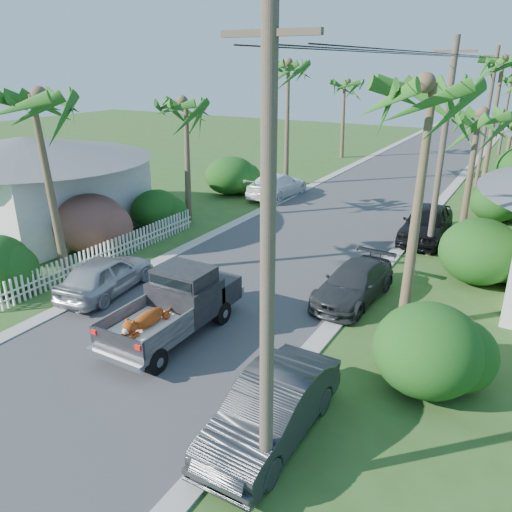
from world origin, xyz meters
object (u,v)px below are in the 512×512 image
Objects in this scene: pickup_truck at (180,302)px; parked_car_rm at (354,284)px; parked_car_lf at (277,185)px; utility_pole_d at (507,103)px; utility_pole_c at (487,118)px; palm_r_a at (432,85)px; utility_pole_a at (268,279)px; palm_r_c at (504,60)px; house_left at (30,187)px; utility_pole_b at (442,151)px; parked_car_rf at (426,223)px; palm_l_a at (36,96)px; palm_l_c at (288,64)px; parked_car_rn at (271,410)px; palm_l_b at (184,102)px; palm_r_b at (480,114)px; palm_l_d at (345,82)px; parked_car_ln at (106,275)px.

pickup_truck reaches higher than parked_car_rm.
parked_car_lf is 26.74m from utility_pole_d.
parked_car_rm is at bearing -93.78° from utility_pole_c.
utility_pole_a is (-0.70, -8.00, -2.82)m from palm_r_a.
parked_car_rm is 0.51× the size of palm_r_a.
parked_car_lf is 15.24m from palm_r_c.
utility_pole_a is at bearing -25.82° from house_left.
utility_pole_b is at bearing 90.00° from utility_pole_a.
parked_car_rf is 17.51m from palm_l_a.
palm_l_c is (-10.22, 14.97, 7.27)m from parked_car_rm.
parked_car_rm is at bearing -55.68° from palm_l_c.
utility_pole_c is at bearing 48.47° from house_left.
palm_l_a is (-6.42, 0.81, 5.92)m from pickup_truck.
utility_pole_d is (-0.60, 17.00, -3.51)m from palm_r_c.
parked_car_rf is (0.78, 7.97, 0.19)m from parked_car_rm.
palm_r_c is 1.04× the size of utility_pole_b.
parked_car_rn is 0.61× the size of palm_l_b.
palm_l_c is 1.02× the size of house_left.
utility_pole_c is (5.38, 25.81, 3.59)m from pickup_truck.
palm_r_a is at bearing -2.97° from house_left.
parked_car_rf is at bearing 161.83° from parked_car_lf.
palm_r_a is 0.93× the size of palm_r_c.
utility_pole_b is (10.60, -5.75, 3.85)m from parked_car_lf.
utility_pole_a reaches higher than palm_r_b.
palm_r_b is at bearing 88.09° from palm_r_a.
house_left is at bearing -117.32° from utility_pole_d.
utility_pole_a is (12.10, -36.00, -1.84)m from palm_l_d.
utility_pole_b reaches higher than palm_r_a.
utility_pole_b is at bearing 95.71° from palm_r_a.
parked_car_ln is at bearing -133.66° from utility_pole_b.
palm_r_b is (1.60, 15.66, 5.21)m from parked_car_rn.
parked_car_rm is at bearing -68.33° from palm_l_d.
palm_l_c reaches higher than parked_car_rm.
utility_pole_c reaches higher than palm_l_a.
palm_l_d is 0.89× the size of palm_r_a.
parked_car_rm is 9.96m from utility_pole_a.
palm_r_b is 17.08m from utility_pole_a.
palm_r_c is at bearing -121.40° from parked_car_ln.
pickup_truck is at bearing 142.09° from utility_pole_a.
parked_car_ln is at bearing -103.37° from utility_pole_d.
palm_l_b is 0.82× the size of utility_pole_c.
palm_l_a is at bearing -90.60° from palm_l_c.
utility_pole_d reaches higher than parked_car_rf.
utility_pole_b is at bearing -90.00° from utility_pole_c.
palm_l_a is 15.64m from utility_pole_b.
utility_pole_d reaches higher than parked_car_rn.
pickup_truck is at bearing 160.56° from parked_car_ln.
pickup_truck is 0.54× the size of palm_r_c.
palm_l_c is at bearing -87.61° from palm_l_d.
palm_l_d is 28.11m from house_left.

